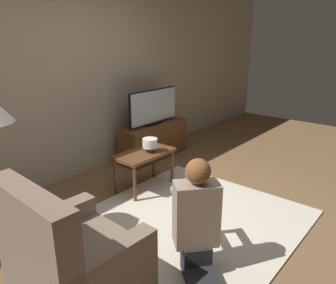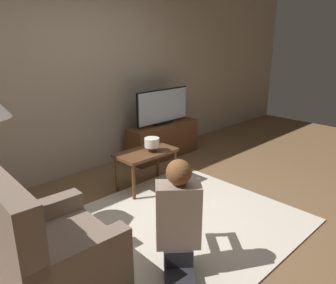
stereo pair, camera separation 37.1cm
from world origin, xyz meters
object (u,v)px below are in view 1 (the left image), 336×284
Objects in this scene: coffee_table at (144,157)px; person_kneeling at (197,219)px; armchair at (74,266)px; table_lamp at (150,144)px; tv at (153,107)px.

coffee_table is 0.78× the size of person_kneeling.
armchair is 0.94m from person_kneeling.
person_kneeling is at bearing -121.66° from coffee_table.
coffee_table is 0.18m from table_lamp.
armchair is 1.01× the size of person_kneeling.
table_lamp is at bearing -83.46° from person_kneeling.
tv reaches higher than table_lamp.
tv is 3.05m from armchair.
tv is at bearing -89.95° from person_kneeling.
person_kneeling is (-1.75, -2.04, -0.31)m from tv.
table_lamp is at bearing -43.48° from coffee_table.
table_lamp is at bearing -139.96° from tv.
person_kneeling is (0.81, -0.46, 0.17)m from armchair.
armchair is 5.41× the size of table_lamp.
person_kneeling is 5.34× the size of table_lamp.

